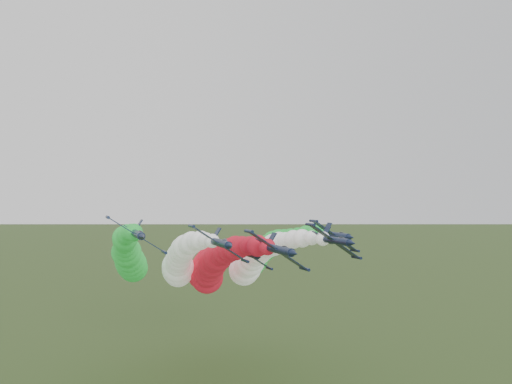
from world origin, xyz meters
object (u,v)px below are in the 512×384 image
jet_inner_left (180,263)px  jet_inner_right (252,261)px  jet_outer_right (260,255)px  jet_lead (213,267)px  jet_trail (205,267)px  jet_outer_left (129,257)px

jet_inner_left → jet_inner_right: size_ratio=0.99×
jet_outer_right → jet_inner_left: bearing=-167.0°
jet_lead → jet_outer_right: (18.67, 16.05, 0.50)m
jet_outer_right → jet_trail: jet_outer_right is taller
jet_inner_right → jet_trail: 17.54m
jet_outer_left → jet_trail: size_ratio=1.00×
jet_inner_right → jet_trail: bearing=123.5°
jet_outer_right → jet_lead: bearing=-139.3°
jet_lead → jet_trail: jet_lead is taller
jet_lead → jet_outer_right: jet_outer_right is taller
jet_inner_right → jet_outer_left: jet_outer_left is taller
jet_lead → jet_outer_left: bearing=140.9°
jet_lead → jet_outer_left: jet_outer_left is taller
jet_lead → jet_inner_left: (-6.09, 10.34, 0.12)m
jet_outer_left → jet_outer_right: 37.17m
jet_inner_left → jet_outer_left: bearing=159.4°
jet_inner_right → jet_inner_left: bearing=178.1°
jet_outer_left → jet_trail: 25.00m
jet_lead → jet_inner_right: bearing=34.8°
jet_outer_left → jet_outer_right: (37.14, 1.06, -1.10)m
jet_inner_right → jet_outer_right: bearing=53.2°
jet_trail → jet_inner_left: bearing=-127.1°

